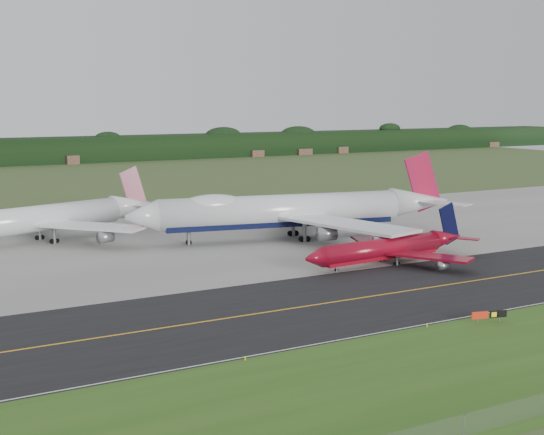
{
  "coord_description": "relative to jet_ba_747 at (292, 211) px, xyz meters",
  "views": [
    {
      "loc": [
        -63.79,
        -95.76,
        29.85
      ],
      "look_at": [
        0.9,
        22.0,
        9.0
      ],
      "focal_mm": 50.0,
      "sensor_mm": 36.0,
      "label": 1
    }
  ],
  "objects": [
    {
      "name": "ground",
      "position": [
        -17.76,
        -43.73,
        -6.3
      ],
      "size": [
        600.0,
        600.0,
        0.0
      ],
      "primitive_type": "plane",
      "color": "#384A22",
      "rests_on": "ground"
    },
    {
      "name": "grass_verge",
      "position": [
        -17.76,
        -78.73,
        -6.29
      ],
      "size": [
        400.0,
        30.0,
        0.01
      ],
      "primitive_type": "cube",
      "color": "#2B5418",
      "rests_on": "ground"
    },
    {
      "name": "taxiway",
      "position": [
        -17.76,
        -47.73,
        -6.29
      ],
      "size": [
        400.0,
        32.0,
        0.02
      ],
      "primitive_type": "cube",
      "color": "black",
      "rests_on": "ground"
    },
    {
      "name": "apron",
      "position": [
        -17.76,
        7.27,
        -6.29
      ],
      "size": [
        400.0,
        78.0,
        0.01
      ],
      "primitive_type": "cube",
      "color": "gray",
      "rests_on": "ground"
    },
    {
      "name": "taxiway_centreline",
      "position": [
        -17.76,
        -47.73,
        -6.27
      ],
      "size": [
        400.0,
        0.4,
        0.0
      ],
      "primitive_type": "cube",
      "color": "orange",
      "rests_on": "taxiway"
    },
    {
      "name": "taxiway_edge_line",
      "position": [
        -17.76,
        -63.23,
        -6.27
      ],
      "size": [
        400.0,
        0.25,
        0.0
      ],
      "primitive_type": "cube",
      "color": "silver",
      "rests_on": "taxiway"
    },
    {
      "name": "horizon_treeline",
      "position": [
        -17.76,
        230.03,
        -0.83
      ],
      "size": [
        700.0,
        25.0,
        12.0
      ],
      "color": "black",
      "rests_on": "ground"
    },
    {
      "name": "jet_ba_747",
      "position": [
        0.0,
        0.0,
        0.0
      ],
      "size": [
        73.26,
        59.84,
        18.51
      ],
      "color": "silver",
      "rests_on": "ground"
    },
    {
      "name": "jet_red_737",
      "position": [
        3.39,
        -29.85,
        -3.47
      ],
      "size": [
        37.88,
        30.78,
        10.22
      ],
      "color": "maroon",
      "rests_on": "ground"
    },
    {
      "name": "jet_star_tail",
      "position": [
        -47.45,
        22.74,
        -1.39
      ],
      "size": [
        54.73,
        44.65,
        14.72
      ],
      "color": "white",
      "rests_on": "ground"
    },
    {
      "name": "taxiway_sign",
      "position": [
        -8.26,
        -66.98,
        -5.09
      ],
      "size": [
        5.02,
        1.54,
        1.72
      ],
      "color": "slate",
      "rests_on": "ground"
    },
    {
      "name": "edge_marker_left",
      "position": [
        -43.76,
        -64.23,
        -6.05
      ],
      "size": [
        0.16,
        0.16,
        0.5
      ],
      "primitive_type": "cylinder",
      "color": "yellow",
      "rests_on": "ground"
    },
    {
      "name": "edge_marker_center",
      "position": [
        -16.69,
        -64.23,
        -6.05
      ],
      "size": [
        0.16,
        0.16,
        0.5
      ],
      "primitive_type": "cylinder",
      "color": "yellow",
      "rests_on": "ground"
    }
  ]
}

